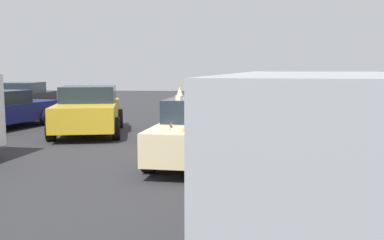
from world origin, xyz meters
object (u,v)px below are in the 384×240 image
Objects in this scene: parked_van_far_right at (329,155)px; parked_sedan_near_right at (88,110)px; parked_sedan_row_back_far at (23,99)px; art_car_decorated at (205,129)px.

parked_sedan_near_right is (8.45, 5.55, -0.39)m from parked_van_far_right.
art_car_decorated is at bearing -141.60° from parked_sedan_row_back_far.
parked_sedan_near_right reaches higher than parked_sedan_row_back_far.
parked_van_far_right is at bearing 22.86° from art_car_decorated.
art_car_decorated is 5.28m from parked_sedan_near_right.
parked_van_far_right is at bearing 20.36° from parked_sedan_near_right.
art_car_decorated is 1.00× the size of parked_sedan_row_back_far.
parked_sedan_row_back_far is (4.82, 4.61, -0.00)m from parked_sedan_near_right.
art_car_decorated reaches higher than parked_sedan_row_back_far.
parked_van_far_right reaches higher than art_car_decorated.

